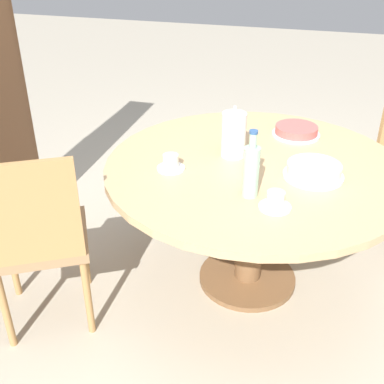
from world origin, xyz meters
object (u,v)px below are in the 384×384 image
(cake_main, at_px, (314,171))
(cake_second, at_px, (296,131))
(cup_b, at_px, (171,163))
(coffee_pot, at_px, (234,133))
(water_bottle, at_px, (251,170))
(chair_b, at_px, (38,237))
(cup_a, at_px, (275,201))

(cake_main, height_order, cake_second, cake_main)
(cup_b, bearing_deg, coffee_pot, -47.15)
(water_bottle, bearing_deg, cake_second, -9.54)
(cake_main, height_order, cup_b, cup_b)
(water_bottle, height_order, cup_b, water_bottle)
(chair_b, distance_m, cake_main, 1.26)
(coffee_pot, height_order, cake_second, coffee_pot)
(chair_b, distance_m, cake_second, 1.42)
(cake_second, xyz_separation_m, cup_a, (-0.78, 0.00, 0.00))
(water_bottle, distance_m, cup_a, 0.16)
(cake_main, relative_size, cup_b, 2.07)
(cup_a, bearing_deg, water_bottle, 59.10)
(coffee_pot, relative_size, water_bottle, 0.87)
(coffee_pot, bearing_deg, cake_second, -38.09)
(coffee_pot, relative_size, cup_a, 1.95)
(cake_main, bearing_deg, water_bottle, 135.40)
(coffee_pot, height_order, cup_b, coffee_pot)
(chair_b, height_order, coffee_pot, coffee_pot)
(cup_b, bearing_deg, cake_second, -42.00)
(cake_second, distance_m, cup_a, 0.78)
(coffee_pot, bearing_deg, cup_a, -148.26)
(cake_second, height_order, cup_b, cup_b)
(cake_main, xyz_separation_m, cup_a, (-0.32, 0.13, -0.00))
(coffee_pot, xyz_separation_m, cup_a, (-0.43, -0.27, -0.09))
(cake_second, bearing_deg, coffee_pot, 141.91)
(water_bottle, xyz_separation_m, cake_main, (0.25, -0.24, -0.09))
(coffee_pot, xyz_separation_m, cup_b, (-0.23, 0.24, -0.09))
(chair_b, relative_size, cup_b, 7.04)
(cup_b, bearing_deg, cup_a, -112.03)
(chair_b, xyz_separation_m, cup_b, (0.41, -0.49, 0.24))
(water_bottle, xyz_separation_m, cup_a, (-0.07, -0.12, -0.09))
(cup_a, bearing_deg, cake_main, -21.91)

